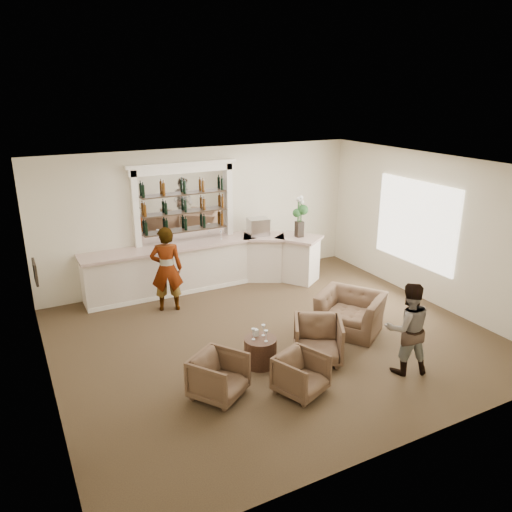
{
  "coord_description": "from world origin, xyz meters",
  "views": [
    {
      "loc": [
        -4.3,
        -7.54,
        4.61
      ],
      "look_at": [
        0.09,
        0.9,
        1.39
      ],
      "focal_mm": 35.0,
      "sensor_mm": 36.0,
      "label": 1
    }
  ],
  "objects": [
    {
      "name": "wine_glass_tbl_c",
      "position": [
        -0.64,
        -0.88,
        0.6
      ],
      "size": [
        0.07,
        0.07,
        0.21
      ],
      "primitive_type": null,
      "color": "white",
      "rests_on": "cocktail_table"
    },
    {
      "name": "back_bar_alcove",
      "position": [
        -0.5,
        3.41,
        2.03
      ],
      "size": [
        2.64,
        0.25,
        3.0
      ],
      "color": "white",
      "rests_on": "ground"
    },
    {
      "name": "armchair_far",
      "position": [
        1.5,
        -0.44,
        0.39
      ],
      "size": [
        1.55,
        1.59,
        0.78
      ],
      "primitive_type": "imported",
      "rotation": [
        0.0,
        0.0,
        -0.97
      ],
      "color": "brown",
      "rests_on": "ground"
    },
    {
      "name": "sommelier",
      "position": [
        -1.38,
        2.21,
        0.93
      ],
      "size": [
        0.79,
        0.64,
        1.87
      ],
      "primitive_type": "imported",
      "rotation": [
        0.0,
        0.0,
        2.83
      ],
      "color": "gray",
      "rests_on": "ground"
    },
    {
      "name": "espresso_machine",
      "position": [
        1.23,
        2.97,
        1.36
      ],
      "size": [
        0.55,
        0.48,
        0.43
      ],
      "primitive_type": "cube",
      "rotation": [
        0.0,
        0.0,
        -0.16
      ],
      "color": "#B9B9BE",
      "rests_on": "bar_counter"
    },
    {
      "name": "armchair_center",
      "position": [
        -0.51,
        -1.8,
        0.33
      ],
      "size": [
        0.92,
        0.93,
        0.66
      ],
      "primitive_type": "imported",
      "rotation": [
        0.0,
        0.0,
        0.38
      ],
      "color": "brown",
      "rests_on": "ground"
    },
    {
      "name": "armchair_right",
      "position": [
        0.3,
        -1.07,
        0.39
      ],
      "size": [
        1.14,
        1.15,
        0.77
      ],
      "primitive_type": "imported",
      "rotation": [
        0.0,
        0.0,
        -0.53
      ],
      "color": "brown",
      "rests_on": "ground"
    },
    {
      "name": "wine_glass_bar_left",
      "position": [
        -1.04,
        3.05,
        1.25
      ],
      "size": [
        0.07,
        0.07,
        0.21
      ],
      "primitive_type": null,
      "color": "white",
      "rests_on": "bar_counter"
    },
    {
      "name": "ground",
      "position": [
        0.0,
        0.0,
        0.0
      ],
      "size": [
        8.0,
        8.0,
        0.0
      ],
      "primitive_type": "plane",
      "color": "brown",
      "rests_on": "ground"
    },
    {
      "name": "room_shell",
      "position": [
        0.16,
        0.71,
        2.34
      ],
      "size": [
        8.04,
        7.02,
        3.32
      ],
      "color": "beige",
      "rests_on": "ground"
    },
    {
      "name": "bar_counter",
      "position": [
        -0.16,
        3.0,
        0.57
      ],
      "size": [
        5.72,
        1.8,
        1.14
      ],
      "color": "white",
      "rests_on": "ground"
    },
    {
      "name": "flower_vase",
      "position": [
        2.06,
        2.39,
        1.71
      ],
      "size": [
        0.27,
        0.27,
        1.02
      ],
      "color": "black",
      "rests_on": "bar_counter"
    },
    {
      "name": "wine_glass_tbl_a",
      "position": [
        -0.8,
        -0.72,
        0.6
      ],
      "size": [
        0.07,
        0.07,
        0.21
      ],
      "primitive_type": null,
      "color": "white",
      "rests_on": "cocktail_table"
    },
    {
      "name": "guest",
      "position": [
        1.39,
        -2.07,
        0.81
      ],
      "size": [
        0.95,
        0.85,
        1.62
      ],
      "primitive_type": "imported",
      "rotation": [
        0.0,
        0.0,
        2.79
      ],
      "color": "gray",
      "rests_on": "ground"
    },
    {
      "name": "wine_glass_bar_right",
      "position": [
        0.28,
        3.09,
        1.25
      ],
      "size": [
        0.07,
        0.07,
        0.21
      ],
      "primitive_type": null,
      "color": "white",
      "rests_on": "bar_counter"
    },
    {
      "name": "cocktail_table",
      "position": [
        -0.68,
        -0.75,
        0.25
      ],
      "size": [
        0.57,
        0.57,
        0.5
      ],
      "primitive_type": "cylinder",
      "color": "#4A2D20",
      "rests_on": "ground"
    },
    {
      "name": "wine_glass_tbl_b",
      "position": [
        -0.58,
        -0.67,
        0.6
      ],
      "size": [
        0.07,
        0.07,
        0.21
      ],
      "primitive_type": null,
      "color": "white",
      "rests_on": "cocktail_table"
    },
    {
      "name": "armchair_left",
      "position": [
        -1.7,
        -1.29,
        0.35
      ],
      "size": [
        1.06,
        1.06,
        0.7
      ],
      "primitive_type": "imported",
      "rotation": [
        0.0,
        0.0,
        0.6
      ],
      "color": "brown",
      "rests_on": "ground"
    },
    {
      "name": "napkin_holder",
      "position": [
        -0.7,
        -0.61,
        0.56
      ],
      "size": [
        0.08,
        0.08,
        0.12
      ],
      "primitive_type": "cube",
      "color": "silver",
      "rests_on": "cocktail_table"
    }
  ]
}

